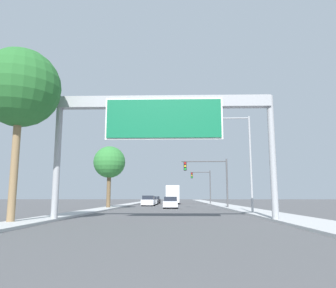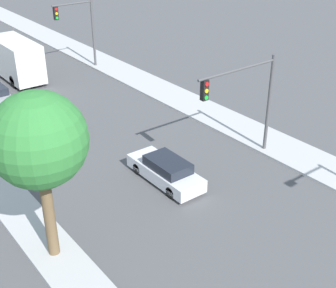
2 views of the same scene
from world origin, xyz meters
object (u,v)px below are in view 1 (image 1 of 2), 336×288
car_mid_left (152,201)px  palm_tree_foreground (20,88)px  truck_box_primary (173,195)px  car_near_left (148,201)px  traffic_light_near_intersection (211,174)px  car_far_right (156,200)px  sign_gantry (164,118)px  car_near_right (171,203)px  street_lamp_right (245,154)px  traffic_light_mid_block (204,182)px  palm_tree_background (109,163)px

car_mid_left → palm_tree_foreground: size_ratio=0.49×
truck_box_primary → palm_tree_foreground: palm_tree_foreground is taller
car_near_left → traffic_light_near_intersection: 13.49m
car_far_right → truck_box_primary: 5.87m
sign_gantry → car_near_right: size_ratio=2.80×
street_lamp_right → car_near_left: bearing=113.9°
car_near_right → traffic_light_mid_block: traffic_light_mid_block is taller
car_near_left → car_mid_left: (-0.00, 7.15, -0.05)m
car_near_right → palm_tree_foreground: size_ratio=0.50×
traffic_light_near_intersection → palm_tree_background: (-12.15, -0.91, 1.33)m
traffic_light_mid_block → palm_tree_background: size_ratio=0.82×
sign_gantry → palm_tree_foreground: size_ratio=1.39×
car_far_right → truck_box_primary: truck_box_primary is taller
palm_tree_foreground → palm_tree_background: (0.63, 21.38, -1.94)m
sign_gantry → street_lamp_right: street_lamp_right is taller
sign_gantry → car_near_right: (0.00, 20.95, -5.44)m
traffic_light_mid_block → car_near_left: bearing=-132.3°
car_near_left → car_far_right: size_ratio=0.98×
car_mid_left → traffic_light_near_intersection: 19.41m
car_near_right → palm_tree_background: bearing=-166.4°
sign_gantry → street_lamp_right: 10.11m
palm_tree_background → car_near_left: bearing=71.1°
car_near_left → street_lamp_right: 24.89m
car_near_left → street_lamp_right: bearing=-66.1°
street_lamp_right → truck_box_primary: bearing=100.7°
traffic_light_mid_block → car_far_right: bearing=145.3°
truck_box_primary → sign_gantry: bearing=-90.0°
car_mid_left → car_far_right: size_ratio=0.98×
palm_tree_background → street_lamp_right: 17.90m
car_near_left → palm_tree_foreground: bearing=-97.7°
street_lamp_right → palm_tree_foreground: bearing=-145.5°
car_near_right → palm_tree_foreground: bearing=-108.8°
truck_box_primary → palm_tree_background: palm_tree_background is taller
car_near_left → truck_box_primary: truck_box_primary is taller
car_near_left → palm_tree_background: size_ratio=0.64×
car_mid_left → palm_tree_background: 19.05m
palm_tree_background → street_lamp_right: (13.70, -11.52, -0.54)m
car_near_right → truck_box_primary: (0.00, 20.86, 1.02)m
car_near_right → palm_tree_background: 8.83m
truck_box_primary → car_near_left: bearing=-106.7°
traffic_light_mid_block → car_mid_left: bearing=-162.7°
car_far_right → street_lamp_right: bearing=-75.6°
car_near_left → traffic_light_mid_block: size_ratio=0.78×
car_far_right → traffic_light_near_intersection: (8.41, -26.30, 3.40)m
car_far_right → palm_tree_background: size_ratio=0.65×
truck_box_primary → car_near_right: bearing=-90.0°
traffic_light_near_intersection → palm_tree_foreground: (-12.78, -22.29, 3.27)m
car_near_right → traffic_light_mid_block: (5.60, 19.16, 3.36)m
traffic_light_mid_block → palm_tree_foreground: (-13.48, -42.29, 3.32)m
car_near_left → car_mid_left: car_near_left is taller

